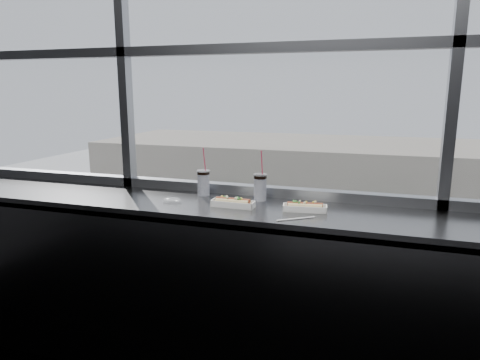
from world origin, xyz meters
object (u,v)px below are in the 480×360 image
(hotdog_tray_left, at_px, (233,203))
(car_far_a, at_px, (217,258))
(soda_cup_left, at_px, (203,181))
(wrapper, at_px, (172,200))
(hotdog_tray_right, at_px, (305,207))
(soda_cup_right, at_px, (260,186))
(tree_center, at_px, (375,227))
(tree_left, at_px, (241,213))
(car_near_b, at_px, (179,318))
(loose_straw, at_px, (296,219))
(car_near_a, at_px, (116,307))
(pedestrian_a, at_px, (275,247))
(car_near_c, at_px, (351,344))
(pedestrian_c, at_px, (447,268))

(hotdog_tray_left, distance_m, car_far_a, 28.30)
(soda_cup_left, distance_m, wrapper, 0.26)
(hotdog_tray_right, height_order, soda_cup_right, soda_cup_right)
(hotdog_tray_left, xyz_separation_m, tree_center, (1.10, 28.32, -8.92))
(tree_left, bearing_deg, car_near_b, -88.32)
(loose_straw, xyz_separation_m, car_near_a, (-12.78, 16.45, -11.12))
(car_near_a, bearing_deg, tree_center, -53.56)
(car_far_a, relative_size, pedestrian_a, 3.53)
(car_near_a, relative_size, car_near_c, 0.82)
(hotdog_tray_left, xyz_separation_m, hotdog_tray_right, (0.41, 0.04, -0.00))
(hotdog_tray_left, xyz_separation_m, loose_straw, (0.39, -0.13, -0.02))
(soda_cup_left, height_order, soda_cup_right, same)
(wrapper, height_order, car_near_a, wrapper)
(tree_center, bearing_deg, car_near_c, -94.05)
(wrapper, height_order, car_near_c, wrapper)
(car_near_c, distance_m, pedestrian_c, 12.31)
(loose_straw, distance_m, car_near_b, 21.78)
(car_far_a, bearing_deg, soda_cup_right, -155.66)
(soda_cup_right, height_order, car_near_b, soda_cup_right)
(loose_straw, distance_m, pedestrian_c, 30.04)
(car_near_a, distance_m, car_near_c, 12.65)
(pedestrian_c, bearing_deg, car_near_c, -26.78)
(car_near_c, bearing_deg, tree_center, 1.66)
(tree_left, bearing_deg, hotdog_tray_left, -72.53)
(car_near_c, relative_size, pedestrian_c, 3.05)
(tree_left, bearing_deg, soda_cup_left, -72.90)
(loose_straw, bearing_deg, wrapper, 135.69)
(pedestrian_a, bearing_deg, pedestrian_c, -93.59)
(soda_cup_left, height_order, car_near_b, soda_cup_left)
(car_far_a, bearing_deg, pedestrian_c, -76.18)
(car_near_c, bearing_deg, car_near_b, 95.71)
(tree_left, relative_size, tree_center, 1.04)
(hotdog_tray_left, distance_m, soda_cup_right, 0.23)
(tree_center, bearing_deg, pedestrian_c, -12.14)
(hotdog_tray_left, xyz_separation_m, pedestrian_a, (-6.12, 28.06, -11.15))
(pedestrian_a, bearing_deg, hotdog_tray_left, -167.70)
(hotdog_tray_left, xyz_separation_m, tree_left, (-8.91, 28.32, -8.78))
(hotdog_tray_right, xyz_separation_m, car_far_a, (-9.86, 24.28, -10.97))
(pedestrian_c, bearing_deg, tree_center, -102.14)
(soda_cup_left, bearing_deg, tree_center, 87.21)
(hotdog_tray_left, distance_m, car_near_c, 19.65)
(soda_cup_left, relative_size, pedestrian_c, 0.14)
(car_near_c, height_order, tree_left, tree_left)
(hotdog_tray_left, relative_size, hotdog_tray_right, 1.01)
(soda_cup_left, xyz_separation_m, loose_straw, (0.65, -0.34, -0.09))
(soda_cup_left, distance_m, car_near_c, 19.52)
(loose_straw, xyz_separation_m, wrapper, (-0.77, 0.13, 0.01))
(car_near_b, relative_size, pedestrian_c, 2.48)
(car_far_a, bearing_deg, car_near_c, -126.78)
(car_near_a, relative_size, pedestrian_a, 2.96)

